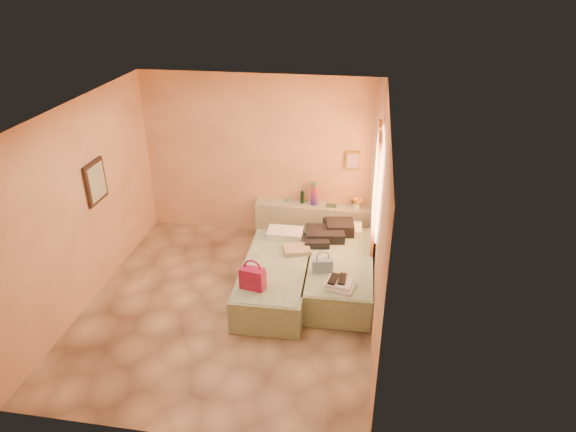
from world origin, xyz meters
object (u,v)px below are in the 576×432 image
magenta_handbag (253,278)px  bed_right (340,273)px  green_book (331,206)px  flower_vase (356,202)px  towel_stack (341,285)px  water_bottle (302,197)px  blue_handbag (322,265)px  bed_left (276,278)px  headboard_ledge (315,222)px

magenta_handbag → bed_right: bearing=50.3°
green_book → flower_vase: flower_vase is taller
flower_vase → towel_stack: bearing=-92.8°
green_book → water_bottle: bearing=176.5°
water_bottle → towel_stack: bearing=-69.7°
blue_handbag → towel_stack: blue_handbag is taller
bed_left → towel_stack: towel_stack is taller
water_bottle → blue_handbag: water_bottle is taller
headboard_ledge → bed_left: size_ratio=1.02×
water_bottle → bed_right: bearing=-62.3°
headboard_ledge → magenta_handbag: 2.41m
water_bottle → magenta_handbag: water_bottle is taller
flower_vase → magenta_handbag: bearing=-118.7°
bed_left → magenta_handbag: (-0.20, -0.62, 0.40)m
bed_right → water_bottle: bearing=116.5°
bed_left → water_bottle: 1.83m
headboard_ledge → blue_handbag: (0.30, -1.77, 0.27)m
bed_left → water_bottle: size_ratio=9.08×
bed_left → towel_stack: (0.96, -0.46, 0.30)m
headboard_ledge → flower_vase: bearing=-1.7°
bed_left → green_book: (0.64, 1.70, 0.41)m
headboard_ledge → green_book: 0.43m
green_book → magenta_handbag: bearing=-107.5°
towel_stack → blue_handbag: bearing=126.4°
water_bottle → magenta_handbag: bearing=-98.0°
green_book → blue_handbag: bearing=-86.6°
bed_left → water_bottle: (0.14, 1.75, 0.51)m
green_book → blue_handbag: (0.03, -1.78, -0.07)m
bed_left → flower_vase: bearing=56.6°
bed_left → blue_handbag: blue_handbag is taller
flower_vase → headboard_ledge: bearing=178.3°
bed_left → flower_vase: 2.05m
headboard_ledge → flower_vase: 0.82m
headboard_ledge → green_book: (0.27, 0.00, 0.34)m
towel_stack → bed_right: bearing=94.2°
water_bottle → bed_left: bearing=-94.4°
towel_stack → flower_vase: bearing=87.2°
blue_handbag → bed_right: bearing=45.3°
magenta_handbag → blue_handbag: magenta_handbag is taller
water_bottle → green_book: bearing=-5.9°
bed_left → green_book: bearing=68.2°
bed_right → green_book: 1.49m
towel_stack → green_book: bearing=98.3°
bed_left → headboard_ledge: bearing=76.4°
green_book → flower_vase: size_ratio=0.65×
bed_left → green_book: size_ratio=11.96×
bed_right → flower_vase: flower_vase is taller
headboard_ledge → towel_stack: headboard_ledge is taller
green_book → towel_stack: size_ratio=0.48×
bed_left → blue_handbag: 0.76m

